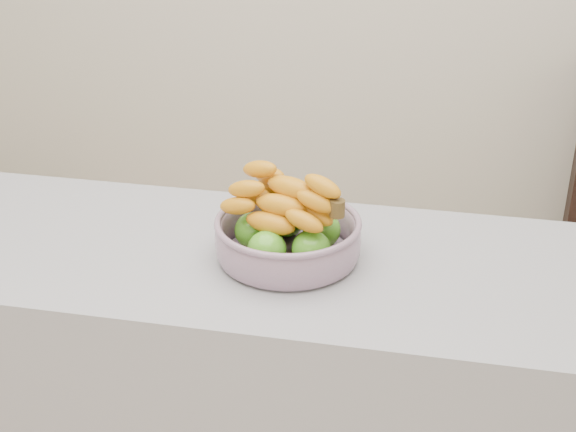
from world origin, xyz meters
TOP-DOWN VIEW (x-y plane):
  - counter at (0.00, 0.02)m, footprint 2.00×0.60m
  - fruit_bowl at (0.14, 0.02)m, footprint 0.31×0.31m

SIDE VIEW (x-z plane):
  - counter at x=0.00m, z-range 0.00..0.90m
  - fruit_bowl at x=0.14m, z-range 0.86..1.06m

